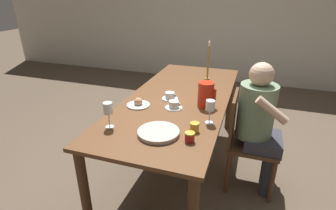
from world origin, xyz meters
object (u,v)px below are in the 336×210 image
(person_seated, at_px, (259,119))
(teacup_across, at_px, (170,96))
(teacup_near_person, at_px, (174,105))
(wine_glass_juice, at_px, (210,107))
(bread_plate, at_px, (138,104))
(candlestick_tall, at_px, (208,64))
(wine_glass_water, at_px, (108,109))
(jam_jar_amber, at_px, (190,137))
(chair_person_side, at_px, (246,139))
(serving_tray, at_px, (158,133))
(jam_jar_red, at_px, (195,127))
(red_pitcher, at_px, (206,95))

(person_seated, distance_m, teacup_across, 0.79)
(person_seated, relative_size, teacup_near_person, 8.15)
(wine_glass_juice, xyz_separation_m, bread_plate, (-0.63, 0.12, -0.11))
(wine_glass_juice, relative_size, candlestick_tall, 0.44)
(wine_glass_water, distance_m, jam_jar_amber, 0.60)
(person_seated, relative_size, wine_glass_juice, 6.49)
(chair_person_side, relative_size, teacup_across, 6.11)
(teacup_across, height_order, serving_tray, teacup_across)
(chair_person_side, relative_size, candlestick_tall, 2.12)
(jam_jar_red, bearing_deg, wine_glass_juice, 64.91)
(chair_person_side, relative_size, bread_plate, 4.47)
(wine_glass_water, xyz_separation_m, teacup_near_person, (0.34, 0.47, -0.12))
(teacup_across, bearing_deg, candlestick_tall, 72.41)
(person_seated, bearing_deg, jam_jar_amber, -34.05)
(candlestick_tall, bearing_deg, wine_glass_water, -109.21)
(teacup_near_person, xyz_separation_m, serving_tray, (0.03, -0.45, -0.01))
(teacup_across, relative_size, serving_tray, 0.50)
(wine_glass_water, xyz_separation_m, jam_jar_amber, (0.59, -0.00, -0.11))
(teacup_near_person, bearing_deg, bread_plate, -170.53)
(wine_glass_juice, xyz_separation_m, teacup_across, (-0.42, 0.35, -0.10))
(jam_jar_amber, height_order, candlestick_tall, candlestick_tall)
(person_seated, xyz_separation_m, teacup_near_person, (-0.69, -0.18, 0.11))
(person_seated, relative_size, serving_tray, 4.08)
(red_pitcher, height_order, jam_jar_amber, red_pitcher)
(bread_plate, relative_size, candlestick_tall, 0.47)
(person_seated, xyz_separation_m, red_pitcher, (-0.45, -0.06, 0.19))
(bread_plate, bearing_deg, chair_person_side, 15.72)
(wine_glass_juice, xyz_separation_m, jam_jar_amber, (-0.07, -0.30, -0.10))
(wine_glass_water, bearing_deg, chair_person_side, 35.34)
(teacup_near_person, distance_m, candlestick_tall, 0.87)
(person_seated, height_order, serving_tray, person_seated)
(wine_glass_water, xyz_separation_m, serving_tray, (0.37, 0.02, -0.13))
(jam_jar_red, bearing_deg, jam_jar_amber, -89.58)
(teacup_near_person, relative_size, teacup_across, 1.00)
(teacup_near_person, distance_m, jam_jar_red, 0.42)
(chair_person_side, xyz_separation_m, red_pitcher, (-0.37, -0.09, 0.41))
(candlestick_tall, bearing_deg, bread_plate, -115.08)
(person_seated, relative_size, jam_jar_red, 17.41)
(red_pitcher, bearing_deg, chair_person_side, 13.47)
(bread_plate, bearing_deg, jam_jar_red, -26.51)
(red_pitcher, xyz_separation_m, wine_glass_water, (-0.58, -0.58, 0.03))
(chair_person_side, distance_m, bread_plate, 1.00)
(chair_person_side, height_order, red_pitcher, red_pitcher)
(serving_tray, height_order, jam_jar_amber, jam_jar_amber)
(wine_glass_juice, distance_m, jam_jar_amber, 0.32)
(person_seated, bearing_deg, jam_jar_red, -40.89)
(chair_person_side, distance_m, jam_jar_red, 0.72)
(wine_glass_juice, bearing_deg, wine_glass_water, -156.14)
(serving_tray, relative_size, jam_jar_red, 4.27)
(teacup_near_person, distance_m, bread_plate, 0.31)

